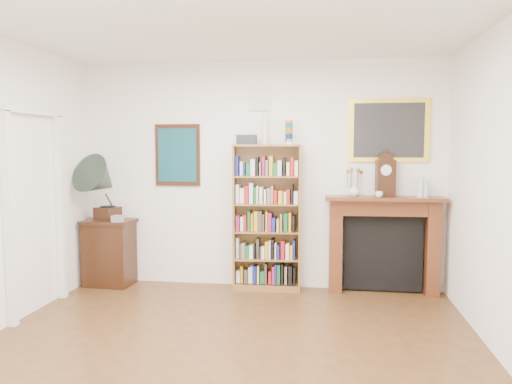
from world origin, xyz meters
The scene contains 15 objects.
room centered at (0.00, 0.00, 1.40)m, with size 4.51×5.01×2.81m.
door_casing centered at (-2.21, 1.20, 1.26)m, with size 0.08×1.02×2.17m.
teal_poster centered at (-1.05, 2.48, 1.65)m, with size 0.58×0.04×0.78m.
small_picture centered at (0.00, 2.48, 2.35)m, with size 0.26×0.04×0.30m.
gilt_painting centered at (1.55, 2.48, 1.95)m, with size 0.95×0.04×0.75m.
bookshelf centered at (0.11, 2.33, 1.00)m, with size 0.84×0.36×2.05m.
side_cabinet centered at (-1.89, 2.26, 0.42)m, with size 0.61×0.45×0.84m, color black.
fireplace centered at (1.51, 2.40, 0.69)m, with size 1.39×0.36×1.17m.
gramophone centered at (-1.92, 2.15, 1.31)m, with size 0.68×0.76×0.84m.
cd_stack centered at (-1.71, 2.11, 0.88)m, with size 0.12×0.12×0.08m, color #A7A9B3.
mantel_clock centered at (1.51, 2.38, 1.41)m, with size 0.24×0.16×0.50m.
flower_vase centered at (1.15, 2.36, 1.24)m, with size 0.13×0.13×0.14m, color white.
teacup centered at (1.43, 2.25, 1.20)m, with size 0.09×0.09×0.07m, color white.
bottle_left centered at (1.90, 2.31, 1.29)m, with size 0.07×0.07×0.24m, color silver.
bottle_right centered at (1.96, 2.33, 1.27)m, with size 0.06×0.06×0.20m, color silver.
Camera 1 is at (0.84, -3.65, 1.75)m, focal length 35.00 mm.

